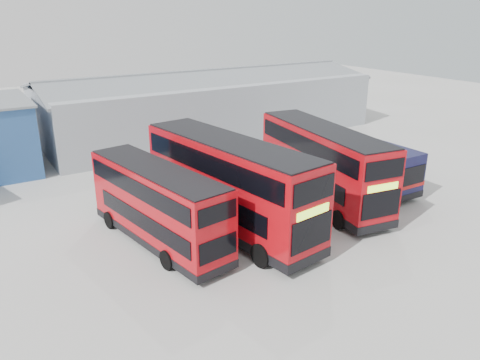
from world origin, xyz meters
TOP-DOWN VIEW (x-y plane):
  - ground_plane at (0.00, 0.00)m, footprint 120.00×120.00m
  - maintenance_shed at (8.00, 20.00)m, footprint 30.50×12.00m
  - double_decker_left at (-4.98, 0.91)m, footprint 3.72×9.67m
  - double_decker_centre at (-1.18, 0.47)m, footprint 4.25×11.81m
  - double_decker_right at (5.52, 0.89)m, footprint 4.18×11.11m
  - single_decker_blue at (9.53, 3.14)m, footprint 2.86×11.32m

SIDE VIEW (x-z plane):
  - ground_plane at x=0.00m, z-range 0.00..0.00m
  - single_decker_blue at x=9.53m, z-range -0.01..3.05m
  - double_decker_left at x=-4.98m, z-range -0.01..3.99m
  - double_decker_right at x=5.52m, z-range -0.01..4.58m
  - double_decker_centre at x=-1.18m, z-range -0.01..4.88m
  - maintenance_shed at x=8.00m, z-range -0.34..5.55m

